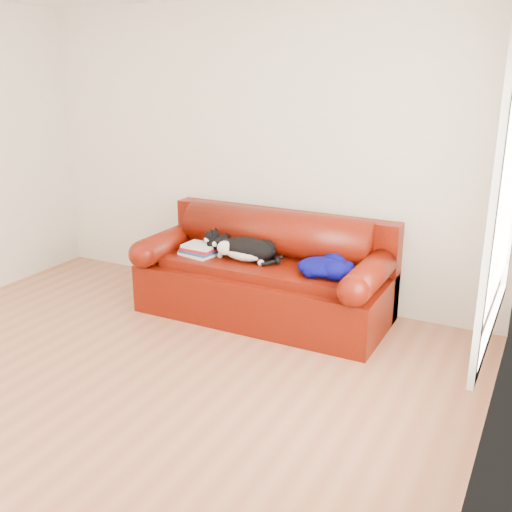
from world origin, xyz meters
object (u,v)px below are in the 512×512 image
at_px(cat, 246,250).
at_px(blanket, 325,266).
at_px(sofa_base, 264,289).
at_px(book_stack, 199,250).

bearing_deg(cat, blanket, -17.63).
xyz_separation_m(cat, blanket, (0.71, -0.02, -0.03)).
height_order(sofa_base, book_stack, book_stack).
bearing_deg(blanket, book_stack, -178.05).
distance_m(sofa_base, cat, 0.39).
distance_m(sofa_base, book_stack, 0.65).
distance_m(book_stack, blanket, 1.13).
relative_size(book_stack, cat, 0.47).
height_order(sofa_base, cat, cat).
bearing_deg(blanket, cat, 178.27).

